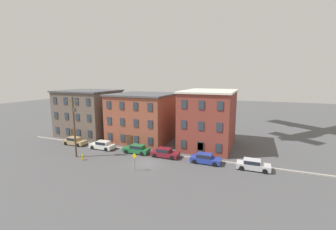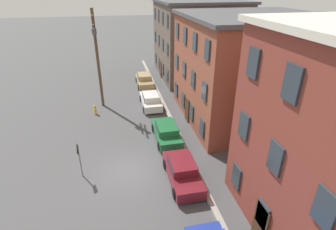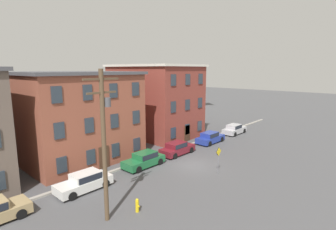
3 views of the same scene
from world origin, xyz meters
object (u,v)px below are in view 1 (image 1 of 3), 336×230
Objects in this scene: car_white at (102,145)px; car_green at (137,149)px; car_silver at (253,164)px; caution_sign at (135,159)px; car_maroon at (165,152)px; car_blue at (205,158)px; fire_hydrant at (83,157)px; car_tan at (75,141)px; utility_pole at (74,124)px.

car_green is at bearing 2.39° from car_white.
car_silver is 16.09m from caution_sign.
car_maroon is 1.73× the size of caution_sign.
car_blue is 1.73× the size of caution_sign.
fire_hydrant is at bearing -135.99° from car_green.
car_maroon is at bearing 179.29° from car_silver.
car_white is at bearing -179.73° from car_silver.
car_tan is at bearing 140.87° from fire_hydrant.
car_silver is at bearing -0.71° from car_maroon.
car_tan is 1.73× the size of caution_sign.
car_tan is 6.47m from car_white.
car_tan and car_blue have the same top height.
car_green is 4.58× the size of fire_hydrant.
car_green is at bearing 117.34° from caution_sign.
caution_sign is 2.65× the size of fire_hydrant.
car_white is at bearing -179.69° from car_blue.
caution_sign reaches higher than car_tan.
car_white is 5.64m from fire_hydrant.
car_silver is (24.84, 0.12, 0.00)m from car_white.
fire_hydrant is at bearing -166.72° from car_silver.
utility_pole is at bearing -147.08° from car_green.
car_silver is at bearing -0.52° from car_green.
car_maroon is 1.00× the size of car_blue.
car_silver is 24.87m from fire_hydrant.
caution_sign is (-14.80, -6.26, 0.93)m from car_silver.
car_blue is 18.55m from fire_hydrant.
car_blue is 4.58× the size of fire_hydrant.
car_tan is 17.71m from caution_sign.
car_white is 18.28m from car_blue.
car_silver is at bearing -0.12° from car_tan.
car_tan is 13.19m from car_green.
caution_sign is at bearing -105.02° from car_maroon.
car_white and car_blue have the same top height.
caution_sign reaches higher than car_white.
caution_sign is at bearing -6.39° from utility_pole.
car_blue is at bearing -0.19° from car_tan.
utility_pole reaches higher than car_green.
fire_hydrant is (-24.21, -5.71, -0.27)m from car_silver.
car_tan is 4.58× the size of fire_hydrant.
utility_pole reaches higher than fire_hydrant.
car_green is 0.46× the size of utility_pole.
car_maroon is at bearing 178.43° from car_blue.
utility_pole is (-1.25, -4.88, 4.63)m from car_white.
car_maroon is 6.52m from car_blue.
car_maroon is at bearing -0.04° from car_green.
caution_sign is at bearing -157.06° from car_silver.
car_green and car_maroon have the same top height.
utility_pole is 5.29m from fire_hydrant.
car_silver is 0.46× the size of utility_pole.
car_maroon is 12.59m from fire_hydrant.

